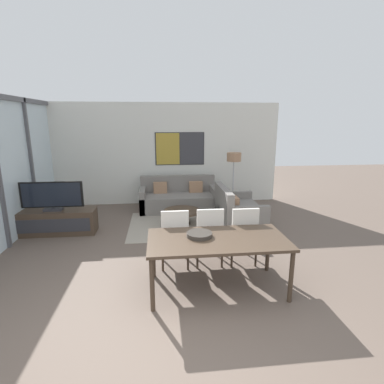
{
  "coord_description": "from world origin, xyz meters",
  "views": [
    {
      "loc": [
        0.01,
        -2.75,
        2.34
      ],
      "look_at": [
        0.64,
        2.96,
        0.95
      ],
      "focal_mm": 28.0,
      "sensor_mm": 36.0,
      "label": 1
    }
  ],
  "objects_px": {
    "sofa_side": "(236,212)",
    "dining_chair_left": "(175,236)",
    "floor_lamp": "(234,161)",
    "coffee_table": "(182,214)",
    "dining_chair_right": "(243,233)",
    "fruit_bowl": "(199,234)",
    "dining_table": "(217,243)",
    "dining_chair_centre": "(209,234)",
    "tv_console": "(55,222)",
    "television": "(52,196)",
    "sofa_main": "(179,199)"
  },
  "relations": [
    {
      "from": "dining_chair_centre",
      "to": "dining_chair_right",
      "type": "distance_m",
      "value": 0.56
    },
    {
      "from": "dining_chair_right",
      "to": "floor_lamp",
      "type": "bearing_deg",
      "value": 79.09
    },
    {
      "from": "tv_console",
      "to": "television",
      "type": "distance_m",
      "value": 0.56
    },
    {
      "from": "coffee_table",
      "to": "dining_table",
      "type": "xyz_separation_m",
      "value": [
        0.28,
        -2.71,
        0.43
      ]
    },
    {
      "from": "sofa_main",
      "to": "sofa_side",
      "type": "relative_size",
      "value": 1.43
    },
    {
      "from": "dining_table",
      "to": "dining_chair_left",
      "type": "bearing_deg",
      "value": 128.82
    },
    {
      "from": "coffee_table",
      "to": "dining_table",
      "type": "distance_m",
      "value": 2.76
    },
    {
      "from": "fruit_bowl",
      "to": "floor_lamp",
      "type": "height_order",
      "value": "floor_lamp"
    },
    {
      "from": "dining_table",
      "to": "fruit_bowl",
      "type": "xyz_separation_m",
      "value": [
        -0.24,
        0.09,
        0.1
      ]
    },
    {
      "from": "television",
      "to": "dining_chair_centre",
      "type": "xyz_separation_m",
      "value": [
        2.98,
        -1.73,
        -0.27
      ]
    },
    {
      "from": "tv_console",
      "to": "sofa_main",
      "type": "bearing_deg",
      "value": 29.26
    },
    {
      "from": "television",
      "to": "dining_chair_centre",
      "type": "height_order",
      "value": "television"
    },
    {
      "from": "dining_chair_left",
      "to": "floor_lamp",
      "type": "relative_size",
      "value": 0.66
    },
    {
      "from": "dining_chair_centre",
      "to": "fruit_bowl",
      "type": "distance_m",
      "value": 0.71
    },
    {
      "from": "sofa_main",
      "to": "fruit_bowl",
      "type": "distance_m",
      "value": 3.9
    },
    {
      "from": "television",
      "to": "dining_chair_left",
      "type": "xyz_separation_m",
      "value": [
        2.43,
        -1.76,
        -0.27
      ]
    },
    {
      "from": "tv_console",
      "to": "sofa_side",
      "type": "distance_m",
      "value": 3.94
    },
    {
      "from": "dining_chair_right",
      "to": "floor_lamp",
      "type": "xyz_separation_m",
      "value": [
        0.6,
        3.1,
        0.75
      ]
    },
    {
      "from": "dining_chair_right",
      "to": "fruit_bowl",
      "type": "bearing_deg",
      "value": -143.28
    },
    {
      "from": "tv_console",
      "to": "coffee_table",
      "type": "height_order",
      "value": "tv_console"
    },
    {
      "from": "sofa_side",
      "to": "coffee_table",
      "type": "relative_size",
      "value": 1.69
    },
    {
      "from": "tv_console",
      "to": "floor_lamp",
      "type": "xyz_separation_m",
      "value": [
        4.14,
        1.34,
        1.04
      ]
    },
    {
      "from": "tv_console",
      "to": "dining_chair_left",
      "type": "xyz_separation_m",
      "value": [
        2.43,
        -1.76,
        0.29
      ]
    },
    {
      "from": "television",
      "to": "dining_table",
      "type": "xyz_separation_m",
      "value": [
        2.98,
        -2.45,
        -0.12
      ]
    },
    {
      "from": "sofa_side",
      "to": "dining_chair_right",
      "type": "distance_m",
      "value": 2.02
    },
    {
      "from": "sofa_main",
      "to": "floor_lamp",
      "type": "bearing_deg",
      "value": -6.87
    },
    {
      "from": "dining_chair_centre",
      "to": "floor_lamp",
      "type": "relative_size",
      "value": 0.66
    },
    {
      "from": "fruit_bowl",
      "to": "television",
      "type": "bearing_deg",
      "value": 139.34
    },
    {
      "from": "dining_table",
      "to": "floor_lamp",
      "type": "relative_size",
      "value": 1.26
    },
    {
      "from": "tv_console",
      "to": "dining_chair_centre",
      "type": "distance_m",
      "value": 3.46
    },
    {
      "from": "floor_lamp",
      "to": "dining_table",
      "type": "bearing_deg",
      "value": -106.94
    },
    {
      "from": "dining_chair_centre",
      "to": "dining_chair_left",
      "type": "bearing_deg",
      "value": -177.53
    },
    {
      "from": "coffee_table",
      "to": "floor_lamp",
      "type": "bearing_deg",
      "value": 36.91
    },
    {
      "from": "sofa_main",
      "to": "dining_chair_right",
      "type": "bearing_deg",
      "value": -75.6
    },
    {
      "from": "dining_chair_right",
      "to": "dining_table",
      "type": "bearing_deg",
      "value": -129.01
    },
    {
      "from": "sofa_side",
      "to": "dining_table",
      "type": "xyz_separation_m",
      "value": [
        -0.95,
        -2.64,
        0.42
      ]
    },
    {
      "from": "coffee_table",
      "to": "dining_table",
      "type": "height_order",
      "value": "dining_table"
    },
    {
      "from": "dining_table",
      "to": "dining_chair_right",
      "type": "bearing_deg",
      "value": 50.99
    },
    {
      "from": "tv_console",
      "to": "coffee_table",
      "type": "distance_m",
      "value": 2.71
    },
    {
      "from": "sofa_side",
      "to": "dining_chair_centre",
      "type": "xyz_separation_m",
      "value": [
        -0.95,
        -1.93,
        0.27
      ]
    },
    {
      "from": "fruit_bowl",
      "to": "coffee_table",
      "type": "bearing_deg",
      "value": 90.99
    },
    {
      "from": "dining_chair_left",
      "to": "sofa_side",
      "type": "bearing_deg",
      "value": 52.3
    },
    {
      "from": "television",
      "to": "sofa_main",
      "type": "relative_size",
      "value": 0.62
    },
    {
      "from": "tv_console",
      "to": "coffee_table",
      "type": "relative_size",
      "value": 2.0
    },
    {
      "from": "floor_lamp",
      "to": "coffee_table",
      "type": "bearing_deg",
      "value": -143.09
    },
    {
      "from": "tv_console",
      "to": "fruit_bowl",
      "type": "distance_m",
      "value": 3.66
    },
    {
      "from": "sofa_main",
      "to": "coffee_table",
      "type": "distance_m",
      "value": 1.25
    },
    {
      "from": "sofa_side",
      "to": "dining_chair_left",
      "type": "height_order",
      "value": "dining_chair_left"
    },
    {
      "from": "coffee_table",
      "to": "dining_chair_centre",
      "type": "relative_size",
      "value": 0.84
    },
    {
      "from": "sofa_side",
      "to": "dining_table",
      "type": "relative_size",
      "value": 0.74
    }
  ]
}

